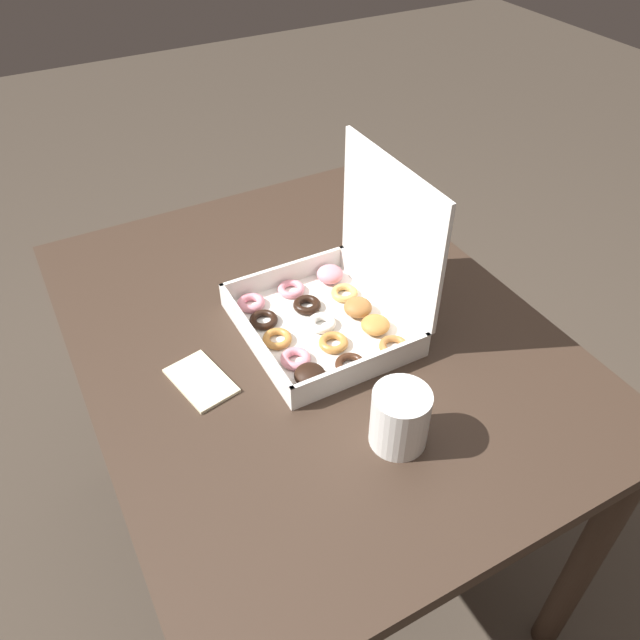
{
  "coord_description": "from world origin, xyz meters",
  "views": [
    {
      "loc": [
        0.77,
        -0.4,
        1.53
      ],
      "look_at": [
        0.01,
        0.02,
        0.78
      ],
      "focal_mm": 35.0,
      "sensor_mm": 36.0,
      "label": 1
    }
  ],
  "objects": [
    {
      "name": "ground_plane",
      "position": [
        0.0,
        0.0,
        0.0
      ],
      "size": [
        8.0,
        8.0,
        0.0
      ],
      "primitive_type": "plane",
      "color": "#42382D"
    },
    {
      "name": "dining_table",
      "position": [
        0.0,
        0.0,
        0.64
      ],
      "size": [
        1.05,
        0.82,
        0.75
      ],
      "color": "#38281E",
      "rests_on": "ground_plane"
    },
    {
      "name": "donut_box",
      "position": [
        0.01,
        0.06,
        0.81
      ],
      "size": [
        0.31,
        0.28,
        0.31
      ],
      "color": "silver",
      "rests_on": "dining_table"
    },
    {
      "name": "coffee_mug",
      "position": [
        0.29,
        -0.0,
        0.81
      ],
      "size": [
        0.09,
        0.09,
        0.1
      ],
      "color": "white",
      "rests_on": "dining_table"
    },
    {
      "name": "paper_napkin",
      "position": [
        0.03,
        -0.23,
        0.76
      ],
      "size": [
        0.14,
        0.1,
        0.01
      ],
      "color": "beige",
      "rests_on": "dining_table"
    }
  ]
}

